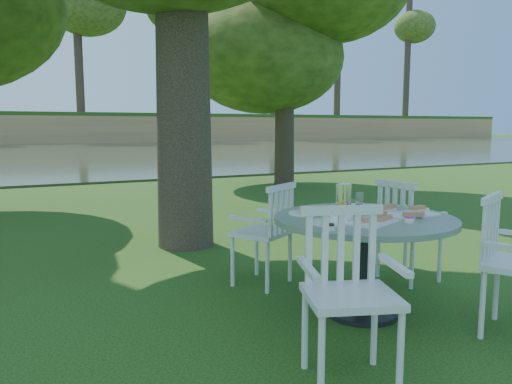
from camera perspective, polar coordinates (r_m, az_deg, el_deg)
ground at (r=4.53m, az=1.16°, el=-11.02°), size 140.00×140.00×0.00m
table at (r=3.88m, az=12.25°, el=-4.97°), size 1.37×1.37×0.76m
chair_ne at (r=4.81m, az=16.42°, el=-3.39°), size 0.48×0.51×0.94m
chair_nw at (r=4.49m, az=1.68°, el=-3.96°), size 0.63×0.62×0.93m
chair_sw at (r=2.94m, az=10.25°, el=-9.76°), size 0.62×0.60×0.98m
chair_se at (r=3.89m, az=26.78°, el=-6.27°), size 0.64×0.63×0.97m
tableware at (r=3.86m, az=11.24°, el=-2.04°), size 1.12×0.85×0.24m
river at (r=26.91m, az=-22.43°, el=3.94°), size 100.00×28.00×0.12m
far_bank at (r=45.34m, az=-24.38°, el=14.28°), size 100.00×18.00×15.20m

